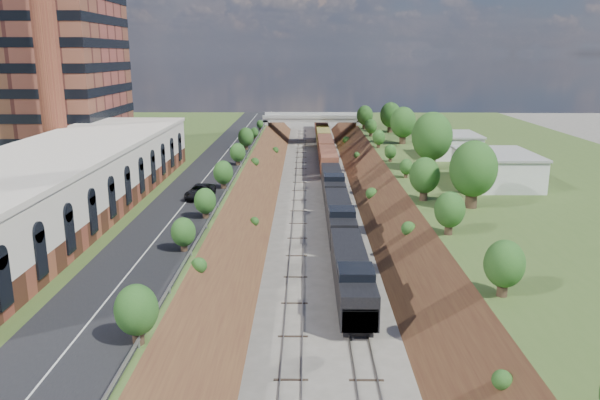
% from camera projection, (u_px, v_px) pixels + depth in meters
% --- Properties ---
extents(platform_left, '(44.00, 180.00, 5.00)m').
position_uv_depth(platform_left, '(93.00, 189.00, 86.21)').
color(platform_left, '#415B25').
rests_on(platform_left, ground).
extents(platform_right, '(44.00, 180.00, 5.00)m').
position_uv_depth(platform_right, '(541.00, 189.00, 85.61)').
color(platform_right, '#415B25').
rests_on(platform_right, ground).
extents(embankment_left, '(10.00, 180.00, 10.00)m').
position_uv_depth(embankment_left, '(242.00, 205.00, 86.62)').
color(embankment_left, brown).
rests_on(embankment_left, ground).
extents(embankment_right, '(10.00, 180.00, 10.00)m').
position_uv_depth(embankment_right, '(391.00, 206.00, 86.42)').
color(embankment_right, brown).
rests_on(embankment_right, ground).
extents(rail_left_track, '(1.58, 180.00, 0.18)m').
position_uv_depth(rail_left_track, '(299.00, 205.00, 86.52)').
color(rail_left_track, gray).
rests_on(rail_left_track, ground).
extents(rail_right_track, '(1.58, 180.00, 0.18)m').
position_uv_depth(rail_right_track, '(334.00, 205.00, 86.47)').
color(rail_right_track, gray).
rests_on(rail_right_track, ground).
extents(road, '(8.00, 180.00, 0.10)m').
position_uv_depth(road, '(211.00, 172.00, 85.43)').
color(road, black).
rests_on(road, platform_left).
extents(guardrail, '(0.10, 171.00, 0.70)m').
position_uv_depth(guardrail, '(238.00, 169.00, 85.08)').
color(guardrail, '#99999E').
rests_on(guardrail, platform_left).
extents(commercial_building, '(14.30, 62.30, 7.00)m').
position_uv_depth(commercial_building, '(63.00, 180.00, 63.37)').
color(commercial_building, brown).
rests_on(commercial_building, platform_left).
extents(smokestack, '(3.20, 3.20, 40.00)m').
position_uv_depth(smokestack, '(45.00, 29.00, 76.89)').
color(smokestack, brown).
rests_on(smokestack, platform_left).
extents(overpass, '(24.50, 8.30, 7.40)m').
position_uv_depth(overpass, '(312.00, 124.00, 145.47)').
color(overpass, gray).
rests_on(overpass, ground).
extents(white_building_near, '(9.00, 12.00, 4.00)m').
position_uv_depth(white_building_near, '(496.00, 170.00, 76.85)').
color(white_building_near, silver).
rests_on(white_building_near, platform_right).
extents(white_building_far, '(8.00, 10.00, 3.60)m').
position_uv_depth(white_building_far, '(452.00, 146.00, 98.24)').
color(white_building_far, silver).
rests_on(white_building_far, platform_right).
extents(tree_right_large, '(5.25, 5.25, 7.61)m').
position_uv_depth(tree_right_large, '(473.00, 169.00, 64.69)').
color(tree_right_large, '#473323').
rests_on(tree_right_large, platform_right).
extents(tree_left_crest, '(2.45, 2.45, 3.55)m').
position_uv_depth(tree_left_crest, '(177.00, 246.00, 46.12)').
color(tree_left_crest, '#473323').
rests_on(tree_left_crest, platform_left).
extents(freight_train, '(3.04, 138.64, 4.55)m').
position_uv_depth(freight_train, '(327.00, 155.00, 114.27)').
color(freight_train, black).
rests_on(freight_train, ground).
extents(suv, '(3.24, 5.95, 1.58)m').
position_uv_depth(suv, '(200.00, 191.00, 69.64)').
color(suv, black).
rests_on(suv, road).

